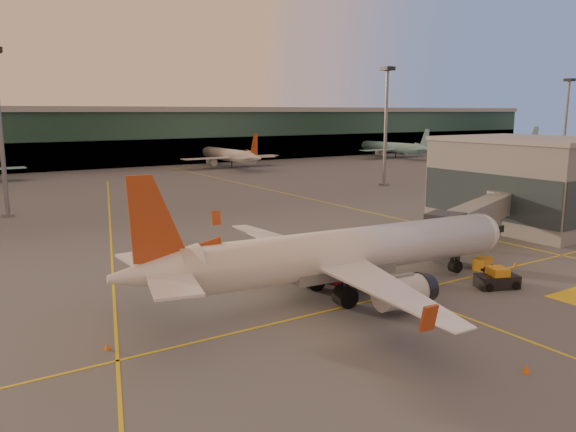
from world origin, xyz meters
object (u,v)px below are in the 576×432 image
gpu_cart (483,264)px  pushback_tug (497,280)px  catering_truck (346,258)px  main_airplane (338,255)px

gpu_cart → pushback_tug: (-4.00, -4.78, 0.19)m
catering_truck → gpu_cart: catering_truck is taller
catering_truck → pushback_tug: 14.14m
main_airplane → pushback_tug: (13.93, -6.20, -3.02)m
gpu_cart → pushback_tug: bearing=-140.9°
gpu_cart → pushback_tug: size_ratio=0.54×
gpu_cart → pushback_tug: pushback_tug is taller
main_airplane → catering_truck: 4.35m
main_airplane → gpu_cart: 18.28m
catering_truck → pushback_tug: catering_truck is taller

